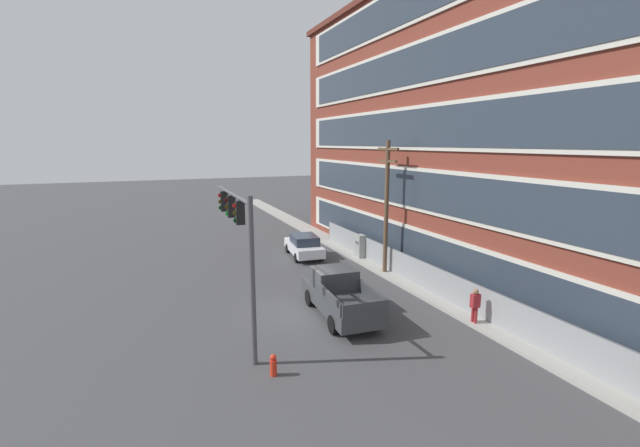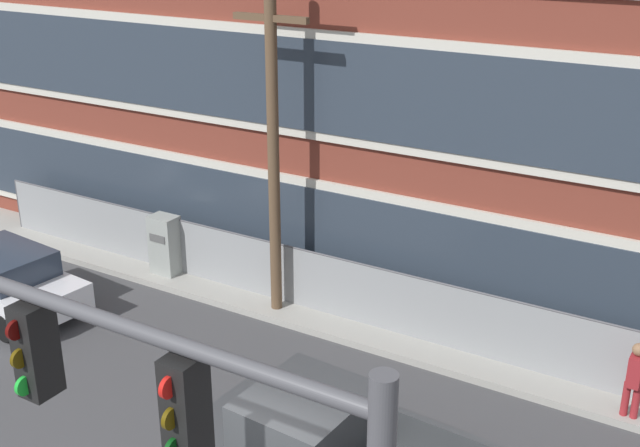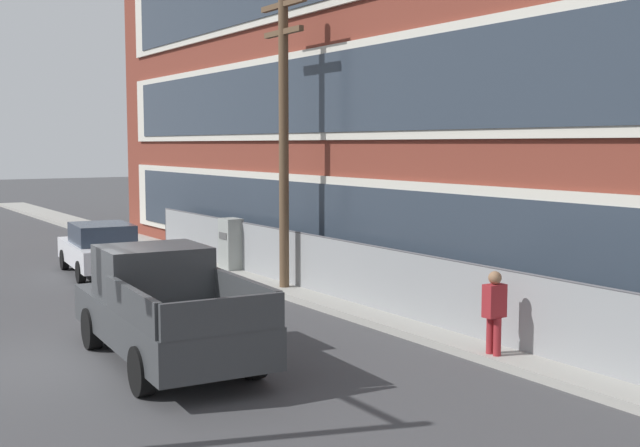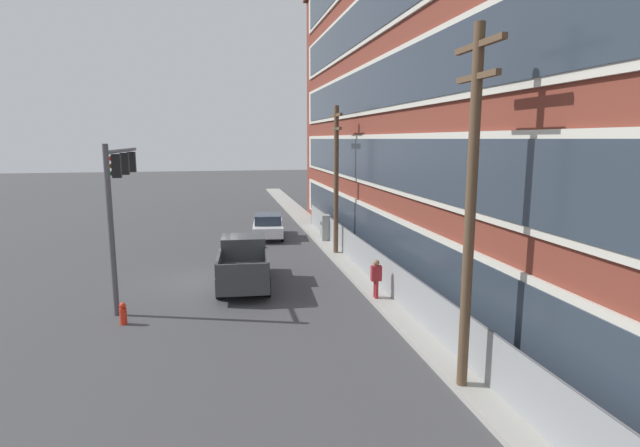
# 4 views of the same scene
# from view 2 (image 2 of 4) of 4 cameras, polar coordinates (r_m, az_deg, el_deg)

# --- Properties ---
(sidewalk_building_side) EXTENTS (80.00, 1.62, 0.16)m
(sidewalk_building_side) POSITION_cam_2_polar(r_m,az_deg,el_deg) (17.79, 7.77, -8.62)
(sidewalk_building_side) COLOR #9E9B93
(sidewalk_building_side) RESTS_ON ground
(chain_link_fence) EXTENTS (33.27, 0.06, 1.63)m
(chain_link_fence) POSITION_cam_2_polar(r_m,az_deg,el_deg) (16.65, 19.13, -9.01)
(chain_link_fence) COLOR gray
(chain_link_fence) RESTS_ON ground
(sedan_white) EXTENTS (4.58, 2.28, 1.56)m
(sedan_white) POSITION_cam_2_polar(r_m,az_deg,el_deg) (20.38, -21.66, -3.70)
(sedan_white) COLOR silver
(sedan_white) RESTS_ON ground
(utility_pole_near_corner) EXTENTS (2.14, 0.26, 8.04)m
(utility_pole_near_corner) POSITION_cam_2_polar(r_m,az_deg,el_deg) (17.54, -3.37, 6.50)
(utility_pole_near_corner) COLOR brown
(utility_pole_near_corner) RESTS_ON ground
(electrical_cabinet) EXTENTS (0.71, 0.55, 1.71)m
(electrical_cabinet) POSITION_cam_2_polar(r_m,az_deg,el_deg) (20.91, -10.94, -1.69)
(electrical_cabinet) COLOR #939993
(electrical_cabinet) RESTS_ON ground
(pedestrian_near_cabinet) EXTENTS (0.32, 0.40, 1.69)m
(pedestrian_near_cabinet) POSITION_cam_2_polar(r_m,az_deg,el_deg) (15.94, 21.45, -10.20)
(pedestrian_near_cabinet) COLOR maroon
(pedestrian_near_cabinet) RESTS_ON ground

